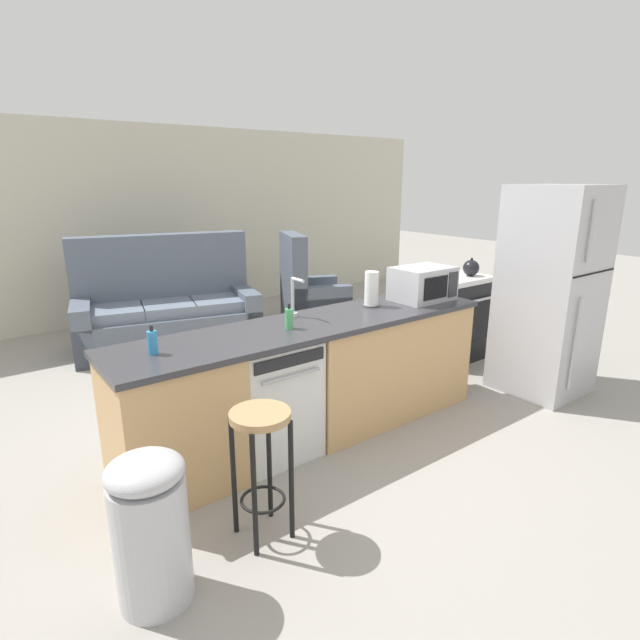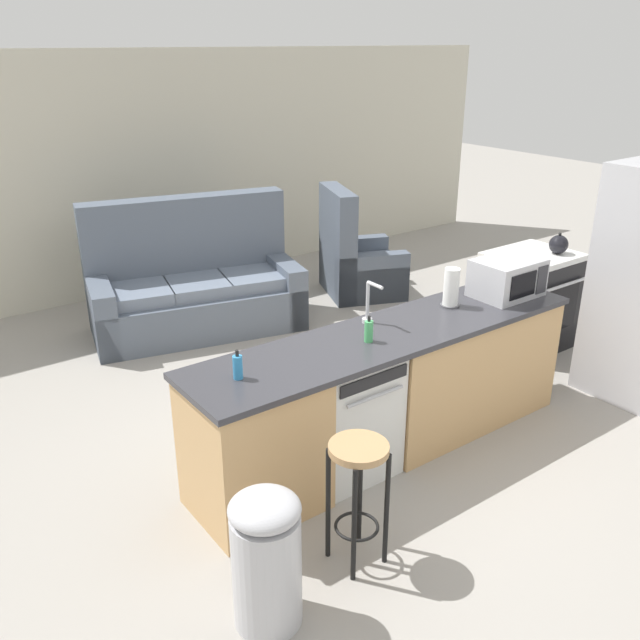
{
  "view_description": "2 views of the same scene",
  "coord_description": "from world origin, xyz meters",
  "px_view_note": "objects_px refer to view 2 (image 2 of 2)",
  "views": [
    {
      "loc": [
        -1.88,
        -2.78,
        1.89
      ],
      "look_at": [
        0.38,
        0.23,
        0.82
      ],
      "focal_mm": 28.0,
      "sensor_mm": 36.0,
      "label": 1
    },
    {
      "loc": [
        -2.65,
        -3.01,
        2.68
      ],
      "look_at": [
        0.02,
        0.62,
        0.8
      ],
      "focal_mm": 38.0,
      "sensor_mm": 36.0,
      "label": 2
    }
  ],
  "objects_px": {
    "dishwasher": "(343,413)",
    "dish_soap_bottle": "(238,367)",
    "stove_range": "(528,300)",
    "soap_bottle": "(369,331)",
    "microwave": "(507,278)",
    "bar_stool": "(358,478)",
    "paper_towel_roll": "(451,288)",
    "kettle": "(559,244)",
    "trash_bin": "(266,559)",
    "armchair": "(354,263)",
    "couch": "(194,289)"
  },
  "relations": [
    {
      "from": "stove_range",
      "to": "soap_bottle",
      "type": "relative_size",
      "value": 5.11
    },
    {
      "from": "microwave",
      "to": "trash_bin",
      "type": "xyz_separation_m",
      "value": [
        -2.64,
        -0.8,
        -0.66
      ]
    },
    {
      "from": "microwave",
      "to": "couch",
      "type": "height_order",
      "value": "couch"
    },
    {
      "from": "dishwasher",
      "to": "couch",
      "type": "distance_m",
      "value": 2.83
    },
    {
      "from": "dishwasher",
      "to": "stove_range",
      "type": "bearing_deg",
      "value": 11.91
    },
    {
      "from": "paper_towel_roll",
      "to": "dish_soap_bottle",
      "type": "relative_size",
      "value": 1.6
    },
    {
      "from": "kettle",
      "to": "microwave",
      "type": "bearing_deg",
      "value": -160.96
    },
    {
      "from": "stove_range",
      "to": "microwave",
      "type": "relative_size",
      "value": 1.8
    },
    {
      "from": "trash_bin",
      "to": "microwave",
      "type": "bearing_deg",
      "value": 16.93
    },
    {
      "from": "stove_range",
      "to": "soap_bottle",
      "type": "distance_m",
      "value": 2.56
    },
    {
      "from": "stove_range",
      "to": "paper_towel_roll",
      "type": "relative_size",
      "value": 3.19
    },
    {
      "from": "bar_stool",
      "to": "couch",
      "type": "height_order",
      "value": "couch"
    },
    {
      "from": "stove_range",
      "to": "trash_bin",
      "type": "bearing_deg",
      "value": -159.91
    },
    {
      "from": "bar_stool",
      "to": "armchair",
      "type": "height_order",
      "value": "armchair"
    },
    {
      "from": "bar_stool",
      "to": "armchair",
      "type": "bearing_deg",
      "value": 51.19
    },
    {
      "from": "stove_range",
      "to": "paper_towel_roll",
      "type": "bearing_deg",
      "value": -163.71
    },
    {
      "from": "paper_towel_roll",
      "to": "armchair",
      "type": "height_order",
      "value": "armchair"
    },
    {
      "from": "microwave",
      "to": "stove_range",
      "type": "bearing_deg",
      "value": 27.4
    },
    {
      "from": "microwave",
      "to": "dish_soap_bottle",
      "type": "xyz_separation_m",
      "value": [
        -2.29,
        0.01,
        -0.07
      ]
    },
    {
      "from": "dishwasher",
      "to": "dish_soap_bottle",
      "type": "xyz_separation_m",
      "value": [
        -0.75,
        0.01,
        0.55
      ]
    },
    {
      "from": "soap_bottle",
      "to": "bar_stool",
      "type": "distance_m",
      "value": 1.05
    },
    {
      "from": "kettle",
      "to": "dish_soap_bottle",
      "type": "bearing_deg",
      "value": -173.38
    },
    {
      "from": "armchair",
      "to": "trash_bin",
      "type": "bearing_deg",
      "value": -134.11
    },
    {
      "from": "stove_range",
      "to": "dish_soap_bottle",
      "type": "bearing_deg",
      "value": -170.94
    },
    {
      "from": "microwave",
      "to": "trash_bin",
      "type": "height_order",
      "value": "microwave"
    },
    {
      "from": "couch",
      "to": "dish_soap_bottle",
      "type": "bearing_deg",
      "value": -111.08
    },
    {
      "from": "microwave",
      "to": "armchair",
      "type": "height_order",
      "value": "armchair"
    },
    {
      "from": "couch",
      "to": "kettle",
      "type": "bearing_deg",
      "value": -44.27
    },
    {
      "from": "dishwasher",
      "to": "couch",
      "type": "relative_size",
      "value": 0.39
    },
    {
      "from": "couch",
      "to": "soap_bottle",
      "type": "bearing_deg",
      "value": -93.11
    },
    {
      "from": "soap_bottle",
      "to": "dish_soap_bottle",
      "type": "height_order",
      "value": "same"
    },
    {
      "from": "stove_range",
      "to": "couch",
      "type": "xyz_separation_m",
      "value": [
        -2.28,
        2.26,
        -0.06
      ]
    },
    {
      "from": "kettle",
      "to": "trash_bin",
      "type": "bearing_deg",
      "value": -162.4
    },
    {
      "from": "bar_stool",
      "to": "stove_range",
      "type": "bearing_deg",
      "value": 22.6
    },
    {
      "from": "stove_range",
      "to": "kettle",
      "type": "relative_size",
      "value": 4.39
    },
    {
      "from": "paper_towel_roll",
      "to": "dish_soap_bottle",
      "type": "bearing_deg",
      "value": -177.47
    },
    {
      "from": "dishwasher",
      "to": "soap_bottle",
      "type": "relative_size",
      "value": 4.77
    },
    {
      "from": "bar_stool",
      "to": "soap_bottle",
      "type": "bearing_deg",
      "value": 47.16
    },
    {
      "from": "microwave",
      "to": "bar_stool",
      "type": "xyz_separation_m",
      "value": [
        -2.02,
        -0.73,
        -0.5
      ]
    },
    {
      "from": "stove_range",
      "to": "armchair",
      "type": "xyz_separation_m",
      "value": [
        -0.39,
        2.06,
        -0.1
      ]
    },
    {
      "from": "dishwasher",
      "to": "stove_range",
      "type": "xyz_separation_m",
      "value": [
        2.6,
        0.55,
        0.03
      ]
    },
    {
      "from": "stove_range",
      "to": "dish_soap_bottle",
      "type": "height_order",
      "value": "dish_soap_bottle"
    },
    {
      "from": "couch",
      "to": "armchair",
      "type": "relative_size",
      "value": 1.79
    },
    {
      "from": "trash_bin",
      "to": "dishwasher",
      "type": "bearing_deg",
      "value": 36.19
    },
    {
      "from": "soap_bottle",
      "to": "armchair",
      "type": "distance_m",
      "value": 3.4
    },
    {
      "from": "bar_stool",
      "to": "couch",
      "type": "xyz_separation_m",
      "value": [
        0.8,
        3.54,
        -0.14
      ]
    },
    {
      "from": "microwave",
      "to": "bar_stool",
      "type": "height_order",
      "value": "microwave"
    },
    {
      "from": "paper_towel_roll",
      "to": "kettle",
      "type": "bearing_deg",
      "value": 10.81
    },
    {
      "from": "stove_range",
      "to": "bar_stool",
      "type": "height_order",
      "value": "stove_range"
    },
    {
      "from": "dish_soap_bottle",
      "to": "armchair",
      "type": "xyz_separation_m",
      "value": [
        2.96,
        2.59,
        -0.62
      ]
    }
  ]
}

